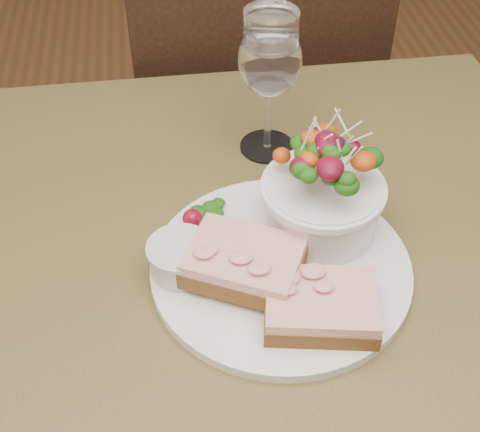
{
  "coord_description": "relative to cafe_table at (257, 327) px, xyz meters",
  "views": [
    {
      "loc": [
        -0.09,
        -0.47,
        1.28
      ],
      "look_at": [
        -0.02,
        0.02,
        0.81
      ],
      "focal_mm": 50.0,
      "sensor_mm": 36.0,
      "label": 1
    }
  ],
  "objects": [
    {
      "name": "garnish",
      "position": [
        -0.06,
        0.07,
        0.12
      ],
      "size": [
        0.05,
        0.04,
        0.02
      ],
      "color": "#113609",
      "rests_on": "dinner_plate"
    },
    {
      "name": "dinner_plate",
      "position": [
        0.02,
        -0.01,
        0.11
      ],
      "size": [
        0.28,
        0.28,
        0.01
      ],
      "primitive_type": "cylinder",
      "color": "white",
      "rests_on": "cafe_table"
    },
    {
      "name": "sandwich_back",
      "position": [
        -0.02,
        -0.02,
        0.14
      ],
      "size": [
        0.14,
        0.13,
        0.03
      ],
      "rotation": [
        0.0,
        0.0,
        -0.46
      ],
      "color": "#452412",
      "rests_on": "dinner_plate"
    },
    {
      "name": "ramekin",
      "position": [
        -0.08,
        -0.0,
        0.13
      ],
      "size": [
        0.06,
        0.06,
        0.04
      ],
      "color": "silver",
      "rests_on": "dinner_plate"
    },
    {
      "name": "sandwich_front",
      "position": [
        0.05,
        -0.08,
        0.13
      ],
      "size": [
        0.12,
        0.1,
        0.03
      ],
      "rotation": [
        0.0,
        0.0,
        -0.18
      ],
      "color": "#452412",
      "rests_on": "dinner_plate"
    },
    {
      "name": "cafe_table",
      "position": [
        0.0,
        0.0,
        0.0
      ],
      "size": [
        0.8,
        0.8,
        0.75
      ],
      "color": "#413B1B",
      "rests_on": "ground"
    },
    {
      "name": "wine_glass",
      "position": [
        0.04,
        0.21,
        0.22
      ],
      "size": [
        0.08,
        0.08,
        0.18
      ],
      "color": "white",
      "rests_on": "cafe_table"
    },
    {
      "name": "chair_far",
      "position": [
        0.07,
        0.64,
        -0.36
      ],
      "size": [
        0.45,
        0.45,
        0.9
      ],
      "rotation": [
        0.0,
        0.0,
        3.22
      ],
      "color": "black",
      "rests_on": "ground"
    },
    {
      "name": "salad_bowl",
      "position": [
        0.07,
        0.04,
        0.17
      ],
      "size": [
        0.12,
        0.12,
        0.13
      ],
      "color": "white",
      "rests_on": "dinner_plate"
    }
  ]
}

